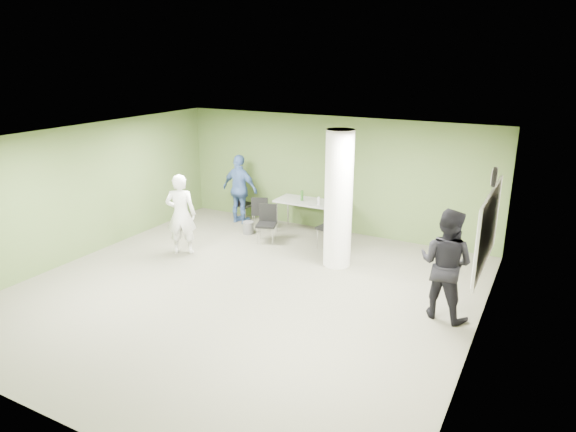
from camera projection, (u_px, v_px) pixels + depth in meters
The scene contains 17 objects.
floor at pixel (244, 292), 9.44m from camera, with size 8.00×8.00×0.00m, color #535242.
ceiling at pixel (240, 140), 8.60m from camera, with size 8.00×8.00×0.00m, color white.
wall_back at pixel (332, 174), 12.38m from camera, with size 8.00×0.02×2.80m, color #475F2D.
wall_left at pixel (83, 192), 10.82m from camera, with size 0.02×8.00×2.80m, color #475F2D.
wall_right_cream at pixel (480, 261), 7.22m from camera, with size 0.02×8.00×2.80m, color beige.
column at pixel (339, 200), 10.25m from camera, with size 0.56×0.56×2.80m, color silver.
whiteboard at pixel (488, 229), 8.23m from camera, with size 0.05×2.30×1.30m.
wall_clock at pixel (494, 177), 7.98m from camera, with size 0.06×0.32×0.32m.
folding_table at pixel (310, 203), 12.33m from camera, with size 1.69×0.75×1.05m.
wastebasket at pixel (248, 228), 12.45m from camera, with size 0.26×0.26×0.30m, color #4C4C4C.
chair_back_left at pixel (243, 202), 13.34m from camera, with size 0.49×0.49×0.85m.
chair_back_right at pixel (260, 210), 12.65m from camera, with size 0.56×0.56×0.85m.
chair_table_left at pixel (267, 220), 11.85m from camera, with size 0.55×0.55×0.87m.
chair_table_right at pixel (333, 222), 11.46m from camera, with size 0.57×0.57×1.00m.
woman_white at pixel (181, 214), 11.03m from camera, with size 0.64×0.42×1.77m, color silver.
man_black at pixel (446, 264), 8.29m from camera, with size 0.91×0.71×1.87m, color black.
man_blue at pixel (240, 189), 13.06m from camera, with size 1.04×0.43×1.78m, color #38558C.
Camera 1 is at (4.77, -7.18, 4.17)m, focal length 32.00 mm.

